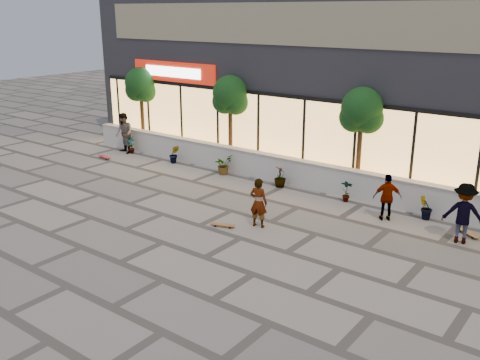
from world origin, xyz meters
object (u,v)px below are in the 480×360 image
Objects in this scene: tree_west at (141,87)px; tree_midwest at (230,97)px; skater_right_far at (464,213)px; skater_right_near at (387,197)px; skateboard_center at (223,225)px; tree_mideast at (362,113)px; skater_center at (258,203)px; skateboard_right_near at (468,233)px; skater_left at (124,133)px; skateboard_left at (104,157)px.

tree_west is 1.00× the size of tree_midwest.
tree_midwest is 2.16× the size of skater_right_far.
skater_right_near reaches higher than skateboard_center.
tree_west is 11.50m from tree_mideast.
skater_center is at bearing -25.40° from tree_west.
tree_midwest is 7.42m from skater_center.
tree_west is 11.60m from skateboard_center.
skater_center is 6.42m from skateboard_right_near.
skater_left reaches higher than skater_right_near.
skater_right_near is (2.98, 2.95, -0.02)m from skater_center.
skater_center is at bearing 19.56° from skateboard_center.
skateboard_left is at bearing -23.18° from skater_center.
tree_mideast is at bearing -166.84° from skateboard_right_near.
tree_west reaches higher than skater_center.
tree_midwest is 11.03m from skateboard_right_near.
tree_midwest is 7.65m from skateboard_center.
tree_west is at bearing -35.74° from skater_center.
skateboard_right_near is at bearing -21.07° from tree_mideast.
skater_right_far is at bearing 7.36° from skateboard_center.
tree_west and tree_mideast have the same top height.
tree_midwest is (5.50, 0.00, 0.00)m from tree_west.
skater_center is 1.03× the size of skater_right_near.
skater_right_far is (5.42, 2.60, 0.11)m from skater_center.
tree_west reaches higher than skater_left.
tree_midwest reaches higher than skateboard_left.
tree_west is at bearing 112.49° from skater_left.
tree_midwest is at bearing -55.19° from skater_center.
skater_right_near is at bearing 10.20° from skateboard_left.
tree_midwest is at bearing -45.60° from skater_right_near.
tree_mideast reaches higher than skater_center.
tree_mideast reaches higher than skateboard_left.
skater_right_near is 5.35m from skateboard_center.
tree_mideast reaches higher than skater_left.
skateboard_right_near is (0.06, 0.66, -0.82)m from skater_right_far.
skater_left is 2.33× the size of skateboard_left.
skater_center is 1.93× the size of skateboard_left.
skateboard_center is (4.17, -5.71, -2.91)m from tree_midwest.
tree_mideast is 2.54× the size of skater_right_near.
skater_left is 15.76m from skater_right_far.
tree_west is 2.04× the size of skater_left.
skateboard_center is 9.97m from skateboard_left.
tree_mideast is 5.54m from skater_center.
skateboard_center is 0.97× the size of skateboard_right_near.
skater_right_far reaches higher than skateboard_center.
skateboard_right_near is (2.50, 0.31, -0.69)m from skater_right_near.
tree_midwest reaches higher than skateboard_right_near.
skater_right_near is at bearing 11.23° from skater_left.
skateboard_right_near is at bearing -6.19° from tree_west.
skateboard_center is at bearing -10.30° from skateboard_left.
tree_mideast is at bearing -111.41° from skater_center.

